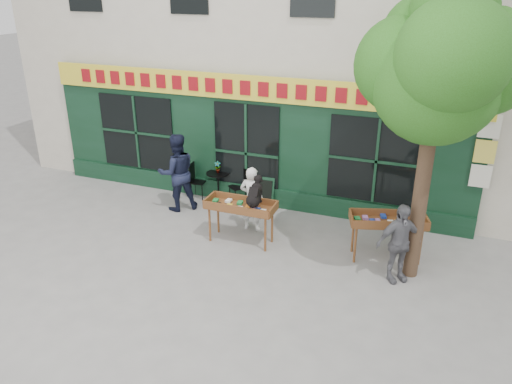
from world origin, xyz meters
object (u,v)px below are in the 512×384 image
man_right (399,243)px  bistro_table (218,181)px  man_left (177,172)px  book_cart_center (241,208)px  dog (255,191)px  book_cart_right (388,223)px  woman (252,199)px

man_right → bistro_table: 5.29m
man_right → man_left: bearing=129.1°
bistro_table → book_cart_center: bearing=-52.7°
book_cart_center → dog: (0.35, -0.05, 0.47)m
book_cart_center → man_right: 3.38m
bistro_table → man_left: (-0.70, -0.85, 0.44)m
man_right → bistro_table: (-4.80, 2.21, -0.25)m
man_right → book_cart_right: bearing=74.7°
book_cart_center → man_left: size_ratio=0.77×
book_cart_right → man_left: bearing=156.3°
man_right → dog: bearing=137.7°
woman → man_left: man_left is taller
book_cart_right → man_right: bearing=-85.3°
book_cart_center → man_right: (3.37, -0.33, -0.03)m
man_left → book_cart_center: bearing=112.4°
bistro_table → man_left: size_ratio=0.39×
man_right → man_left: man_left is taller
book_cart_center → dog: size_ratio=2.50×
dog → man_right: size_ratio=0.38×
book_cart_center → dog: bearing=-8.4°
man_right → woman: bearing=126.7°
dog → man_right: 3.07m
book_cart_center → man_right: man_right is taller
woman → bistro_table: bearing=-40.9°
man_left → woman: bearing=128.1°
man_right → man_left: 5.67m
bistro_table → man_left: man_left is taller
woman → man_right: bearing=163.5°
man_right → man_left: size_ratio=0.81×
book_cart_center → bistro_table: (-1.43, 1.88, -0.28)m
man_right → bistro_table: bearing=118.2°
book_cart_center → book_cart_right: (3.07, 0.42, 0.00)m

